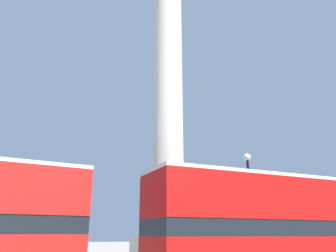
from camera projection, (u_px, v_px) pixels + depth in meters
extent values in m
cube|color=beige|center=(168.00, 246.00, 17.20)|extent=(3.22, 3.22, 1.07)
cylinder|color=beige|center=(168.00, 59.00, 20.74)|extent=(1.78, 1.78, 21.28)
cube|color=black|center=(286.00, 229.00, 12.62)|extent=(11.14, 2.36, 0.55)
cube|color=#A80F0C|center=(283.00, 201.00, 12.95)|extent=(11.14, 2.41, 1.53)
cube|color=silver|center=(280.00, 180.00, 13.21)|extent=(11.14, 2.41, 0.12)
cylinder|color=black|center=(252.00, 217.00, 17.25)|extent=(0.14, 0.14, 6.12)
sphere|color=white|center=(247.00, 157.00, 18.28)|extent=(0.40, 0.40, 0.40)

